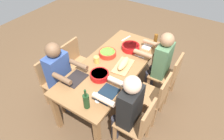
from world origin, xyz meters
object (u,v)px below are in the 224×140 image
at_px(napkin_stack, 147,47).
at_px(diner_near_right, 60,73).
at_px(wine_glass, 97,95).
at_px(serving_bowl_salad, 108,53).
at_px(diner_far_left, 160,60).
at_px(beer_bottle, 155,40).
at_px(serving_bowl_pasta, 99,75).
at_px(wine_bottle, 86,101).
at_px(chair_near_right, 54,79).
at_px(bread_loaf, 123,63).
at_px(cup_near_center, 97,60).
at_px(chair_far_center, 155,96).
at_px(chair_far_left, 168,75).
at_px(cutting_board, 123,66).
at_px(serving_bowl_fruit, 131,47).
at_px(chair_near_center, 76,61).
at_px(dining_table, 112,69).
at_px(chair_far_right, 139,123).
at_px(diner_far_right, 127,106).

bearing_deg(napkin_stack, diner_near_right, -33.66).
bearing_deg(wine_glass, serving_bowl_salad, -154.02).
xyz_separation_m(diner_far_left, beer_bottle, (-0.27, -0.21, 0.15)).
relative_size(serving_bowl_salad, serving_bowl_pasta, 1.03).
height_order(diner_far_left, wine_bottle, diner_far_left).
bearing_deg(beer_bottle, napkin_stack, -36.36).
height_order(chair_near_right, serving_bowl_pasta, chair_near_right).
bearing_deg(diner_far_left, wine_bottle, -15.78).
distance_m(diner_near_right, beer_bottle, 1.63).
height_order(diner_far_left, bread_loaf, diner_far_left).
relative_size(cup_near_center, napkin_stack, 0.76).
bearing_deg(chair_far_center, serving_bowl_salad, -99.48).
height_order(serving_bowl_salad, wine_glass, wine_glass).
distance_m(chair_far_left, cutting_board, 0.80).
relative_size(chair_far_center, napkin_stack, 6.07).
distance_m(chair_near_right, serving_bowl_fruit, 1.33).
xyz_separation_m(chair_far_center, napkin_stack, (-0.69, -0.49, 0.27)).
bearing_deg(cutting_board, chair_far_left, 130.52).
xyz_separation_m(chair_near_center, diner_far_left, (-0.53, 1.30, 0.21)).
relative_size(chair_far_left, beer_bottle, 3.86).
xyz_separation_m(dining_table, chair_far_right, (0.53, 0.74, -0.17)).
distance_m(chair_far_left, cup_near_center, 1.19).
bearing_deg(chair_far_center, cup_near_center, -84.85).
relative_size(chair_far_right, wine_glass, 5.12).
relative_size(chair_far_left, cutting_board, 2.12).
relative_size(chair_far_right, cutting_board, 2.12).
bearing_deg(cutting_board, serving_bowl_salad, -107.22).
distance_m(diner_near_right, diner_far_right, 1.12).
height_order(dining_table, serving_bowl_pasta, serving_bowl_pasta).
distance_m(chair_near_center, bread_loaf, 0.97).
xyz_separation_m(chair_far_right, napkin_stack, (-1.22, -0.49, 0.27)).
distance_m(diner_near_right, chair_far_left, 1.70).
distance_m(chair_far_center, diner_far_right, 0.60).
distance_m(diner_far_left, wine_glass, 1.28).
distance_m(diner_far_right, diner_far_left, 1.07).
bearing_deg(chair_far_right, serving_bowl_salad, -126.67).
relative_size(serving_bowl_pasta, serving_bowl_fruit, 0.90).
height_order(dining_table, diner_near_right, diner_near_right).
distance_m(serving_bowl_pasta, cutting_board, 0.41).
bearing_deg(diner_far_right, serving_bowl_pasta, -110.02).
bearing_deg(napkin_stack, dining_table, -20.35).
distance_m(diner_far_right, napkin_stack, 1.26).
xyz_separation_m(chair_far_center, beer_bottle, (-0.81, -0.40, 0.37)).
bearing_deg(bread_loaf, serving_bowl_fruit, -164.77).
relative_size(chair_near_center, chair_near_right, 1.00).
height_order(diner_far_right, serving_bowl_pasta, diner_far_right).
xyz_separation_m(serving_bowl_salad, napkin_stack, (-0.53, 0.44, -0.03)).
relative_size(cutting_board, wine_bottle, 1.38).
height_order(beer_bottle, cup_near_center, beer_bottle).
height_order(diner_far_left, serving_bowl_salad, diner_far_left).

